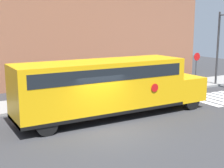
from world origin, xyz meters
TOP-DOWN VIEW (x-y plane):
  - ground_plane at (0.00, 0.00)m, footprint 60.00×60.00m
  - sidewalk_strip at (0.00, 6.50)m, footprint 44.00×3.00m
  - building_backdrop at (0.00, 13.00)m, footprint 32.00×4.00m
  - crosswalk_stripes at (9.86, 2.00)m, footprint 4.00×3.20m
  - school_bus at (1.12, 1.99)m, footprint 11.01×2.57m
  - stop_sign at (11.05, 5.56)m, footprint 0.61×0.10m

SIDE VIEW (x-z plane):
  - ground_plane at x=0.00m, z-range 0.00..0.00m
  - crosswalk_stripes at x=9.86m, z-range 0.00..0.01m
  - sidewalk_strip at x=0.00m, z-range 0.00..0.15m
  - school_bus at x=1.12m, z-range 0.23..3.30m
  - stop_sign at x=11.05m, z-range 0.39..3.16m
  - building_backdrop at x=0.00m, z-range 0.00..11.20m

